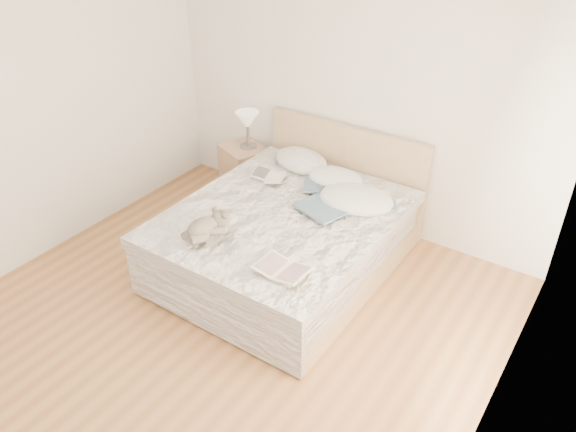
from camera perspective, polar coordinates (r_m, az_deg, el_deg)
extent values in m
cube|color=brown|center=(4.45, -8.76, -12.47)|extent=(4.00, 4.50, 0.00)
cube|color=silver|center=(5.32, 6.65, 12.76)|extent=(4.00, 0.02, 2.70)
cube|color=silver|center=(5.14, -27.12, 8.71)|extent=(0.02, 4.50, 2.70)
cube|color=silver|center=(2.84, 20.69, -8.52)|extent=(0.02, 4.50, 2.70)
cube|color=white|center=(3.03, 22.42, -3.79)|extent=(0.02, 1.30, 1.10)
cube|color=tan|center=(5.06, -0.19, -4.18)|extent=(1.68, 2.08, 0.20)
cube|color=silver|center=(4.92, -0.20, -1.83)|extent=(1.60, 2.00, 0.30)
cube|color=silver|center=(4.78, -0.54, -0.23)|extent=(1.72, 2.05, 0.10)
cube|color=tan|center=(5.61, 5.81, 4.39)|extent=(1.70, 0.06, 1.00)
cube|color=#A27F60|center=(6.11, -4.41, 4.59)|extent=(0.56, 0.53, 0.56)
cylinder|color=#4C4842|center=(5.99, -4.03, 7.12)|extent=(0.18, 0.18, 0.02)
cylinder|color=#403A35|center=(5.93, -4.08, 8.29)|extent=(0.03, 0.03, 0.24)
cone|color=white|center=(5.87, -4.14, 9.68)|extent=(0.31, 0.31, 0.18)
ellipsoid|color=silver|center=(5.51, 1.37, 5.65)|extent=(0.70, 0.58, 0.18)
ellipsoid|color=white|center=(5.20, 4.86, 3.81)|extent=(0.54, 0.39, 0.16)
ellipsoid|color=white|center=(4.89, 6.93, 1.69)|extent=(0.74, 0.60, 0.20)
cube|color=silver|center=(5.25, -2.01, 4.08)|extent=(0.39, 0.32, 0.03)
cube|color=#FFF3C9|center=(4.05, -0.57, -5.47)|extent=(0.40, 0.27, 0.03)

